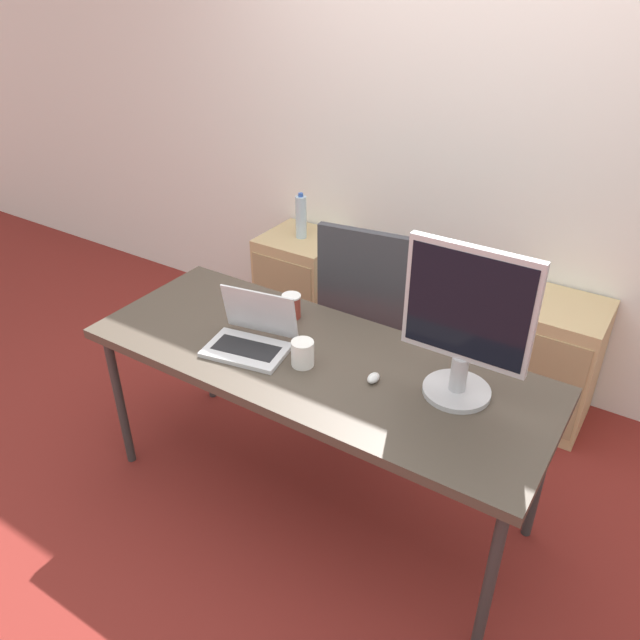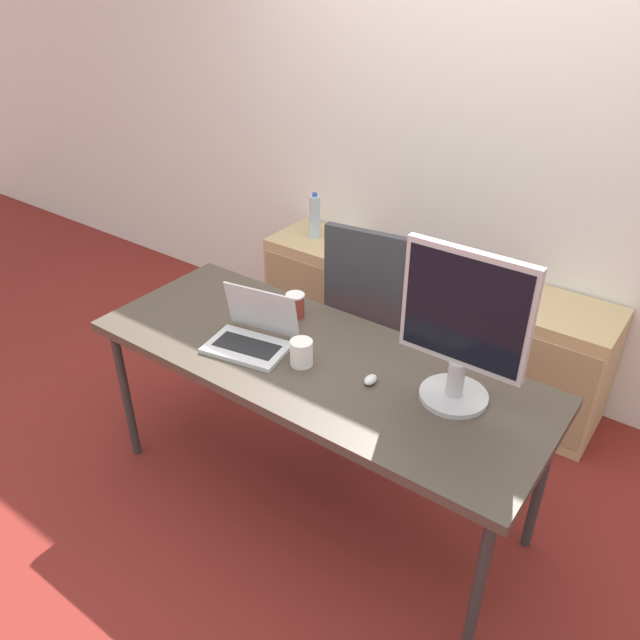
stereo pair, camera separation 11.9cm
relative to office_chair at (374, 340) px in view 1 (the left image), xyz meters
The scene contains 12 objects.
ground_plane 0.82m from the office_chair, 81.58° to the right, with size 14.00×14.00×0.00m, color maroon.
wall_back 1.11m from the office_chair, 80.59° to the left, with size 10.00×0.05×2.60m.
desk 0.78m from the office_chair, 81.58° to the right, with size 1.84×0.71×0.75m.
office_chair is the anchor object (origin of this frame).
cabinet_left 0.81m from the office_chair, 151.15° to the left, with size 0.44×0.42×0.65m.
cabinet_right 0.88m from the office_chair, 26.44° to the left, with size 0.44×0.42×0.65m.
water_bottle 0.89m from the office_chair, 151.01° to the left, with size 0.06×0.06×0.27m.
laptop_center 0.89m from the office_chair, 100.60° to the right, with size 0.35×0.30×0.22m.
monitor 1.11m from the office_chair, 43.86° to the right, with size 0.44×0.24×0.57m.
mouse 0.89m from the office_chair, 62.99° to the right, with size 0.04×0.06×0.03m.
coffee_cup_white 0.88m from the office_chair, 83.19° to the right, with size 0.09×0.09×0.10m.
coffee_cup_brown 0.66m from the office_chair, 105.93° to the right, with size 0.08×0.08×0.11m.
Camera 1 is at (1.09, -1.66, 2.12)m, focal length 35.00 mm.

